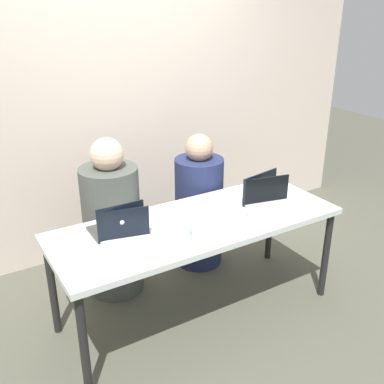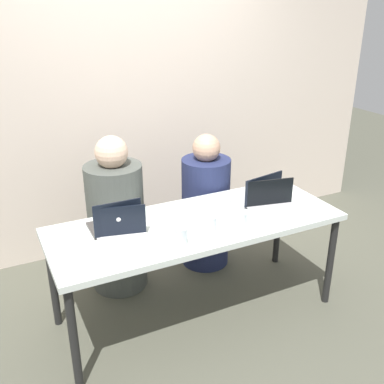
% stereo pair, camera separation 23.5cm
% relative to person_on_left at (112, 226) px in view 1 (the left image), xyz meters
% --- Properties ---
extents(ground_plane, '(12.00, 12.00, 0.00)m').
position_rel_person_on_left_xyz_m(ground_plane, '(0.38, -0.58, -0.53)').
color(ground_plane, '#4E4E41').
extents(back_wall, '(5.01, 0.10, 2.68)m').
position_rel_person_on_left_xyz_m(back_wall, '(0.38, 0.68, 0.81)').
color(back_wall, beige).
rests_on(back_wall, ground).
extents(desk, '(1.93, 0.72, 0.73)m').
position_rel_person_on_left_xyz_m(desk, '(0.38, -0.58, 0.13)').
color(desk, silver).
rests_on(desk, ground).
extents(person_on_left, '(0.45, 0.45, 1.20)m').
position_rel_person_on_left_xyz_m(person_on_left, '(0.00, 0.00, 0.00)').
color(person_on_left, '#484C47').
rests_on(person_on_left, ground).
extents(person_on_right, '(0.48, 0.48, 1.12)m').
position_rel_person_on_left_xyz_m(person_on_right, '(0.75, 0.00, -0.04)').
color(person_on_right, '#21284D').
rests_on(person_on_right, ground).
extents(laptop_back_right, '(0.38, 0.28, 0.21)m').
position_rel_person_on_left_xyz_m(laptop_back_right, '(0.91, -0.47, 0.24)').
color(laptop_back_right, '#B3B5BC').
rests_on(laptop_back_right, desk).
extents(laptop_front_left, '(0.34, 0.27, 0.20)m').
position_rel_person_on_left_xyz_m(laptop_front_left, '(-0.15, -0.64, 0.24)').
color(laptop_front_left, silver).
rests_on(laptop_front_left, desk).
extents(laptop_front_right, '(0.37, 0.27, 0.20)m').
position_rel_person_on_left_xyz_m(laptop_front_right, '(0.92, -0.67, 0.24)').
color(laptop_front_right, silver).
rests_on(laptop_front_right, desk).
extents(laptop_back_left, '(0.30, 0.27, 0.23)m').
position_rel_person_on_left_xyz_m(laptop_back_left, '(-0.14, -0.47, 0.24)').
color(laptop_back_left, '#3C3836').
rests_on(laptop_back_left, desk).
extents(water_glass_left, '(0.07, 0.07, 0.11)m').
position_rel_person_on_left_xyz_m(water_glass_left, '(0.15, -0.82, 0.24)').
color(water_glass_left, silver).
rests_on(water_glass_left, desk).
extents(water_glass_center, '(0.07, 0.07, 0.11)m').
position_rel_person_on_left_xyz_m(water_glass_center, '(0.37, -0.77, 0.24)').
color(water_glass_center, silver).
rests_on(water_glass_center, desk).
extents(water_glass_right, '(0.06, 0.06, 0.11)m').
position_rel_person_on_left_xyz_m(water_glass_right, '(0.59, -0.80, 0.24)').
color(water_glass_right, silver).
rests_on(water_glass_right, desk).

